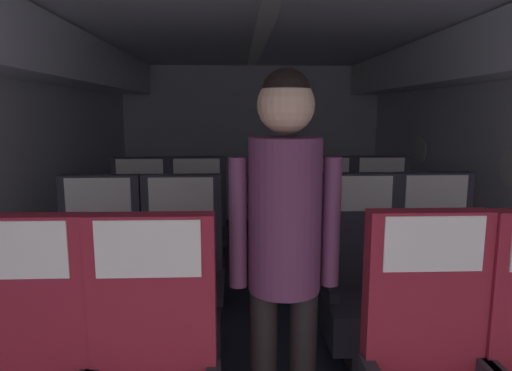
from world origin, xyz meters
The scene contains 11 objects.
ground centered at (0.00, 3.03, -0.01)m, with size 3.60×6.47×0.02m, color #2D3342.
fuselage_shell centered at (0.00, 3.28, 1.52)m, with size 3.48×6.12×2.09m.
seat_b_left_window centered at (-0.95, 2.48, 0.46)m, with size 0.48×0.48×1.10m.
seat_b_left_aisle centered at (-0.50, 2.47, 0.46)m, with size 0.48×0.48×1.10m.
seat_b_right_aisle centered at (0.95, 2.50, 0.46)m, with size 0.48×0.48×1.10m.
seat_b_right_window centered at (0.51, 2.49, 0.46)m, with size 0.48×0.48×1.10m.
seat_c_left_window centered at (-0.94, 3.46, 0.46)m, with size 0.48×0.48×1.10m.
seat_c_left_aisle centered at (-0.50, 3.47, 0.46)m, with size 0.48×0.48×1.10m.
seat_c_right_aisle centered at (0.94, 3.48, 0.46)m, with size 0.48×0.48×1.10m.
seat_c_right_window centered at (0.50, 3.47, 0.46)m, with size 0.48×0.48×1.10m.
flight_attendant centered at (-0.01, 1.78, 0.99)m, with size 0.43×0.28×1.61m.
Camera 1 is at (-0.19, 0.11, 1.45)m, focal length 31.50 mm.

